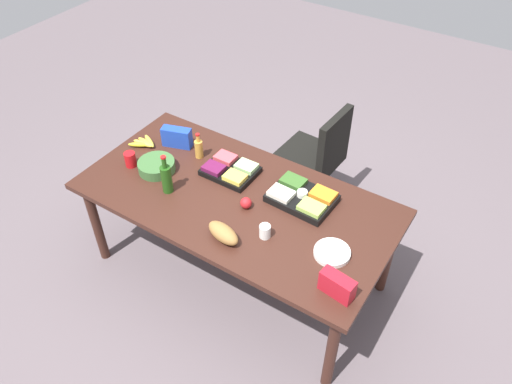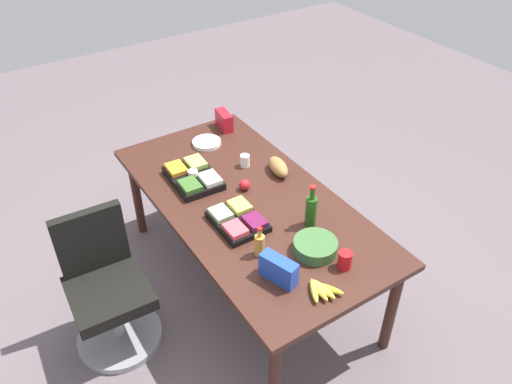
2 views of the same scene
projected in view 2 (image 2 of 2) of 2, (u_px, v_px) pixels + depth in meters
ground_plane at (249, 281)px, 3.87m from camera, size 10.00×10.00×0.00m
conference_table at (248, 208)px, 3.44m from camera, size 2.14×1.07×0.78m
office_chair at (109, 296)px, 3.26m from camera, size 0.56×0.56×0.95m
chip_bag_blue at (279, 269)px, 2.79m from camera, size 0.23×0.14×0.15m
veggie_tray at (193, 177)px, 3.55m from camera, size 0.43×0.32×0.09m
paper_plate_stack at (207, 143)px, 3.95m from camera, size 0.24×0.24×0.03m
paper_cup at (245, 161)px, 3.69m from camera, size 0.09×0.09×0.09m
salad_bowl at (315, 247)px, 2.98m from camera, size 0.31×0.31×0.08m
fruit_platter at (238, 220)px, 3.18m from camera, size 0.36×0.28×0.07m
banana_bunch at (321, 290)px, 2.74m from camera, size 0.20×0.19×0.04m
dressing_bottle at (260, 244)px, 2.94m from camera, size 0.08×0.08×0.20m
apple_red at (245, 185)px, 3.47m from camera, size 0.09×0.09×0.08m
wine_bottle at (311, 210)px, 3.13m from camera, size 0.08×0.08×0.30m
red_solo_cup at (345, 260)px, 2.87m from camera, size 0.09×0.09×0.11m
bread_loaf at (278, 167)px, 3.62m from camera, size 0.26×0.16×0.10m
chip_bag_red at (224, 120)px, 4.12m from camera, size 0.21×0.11×0.14m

